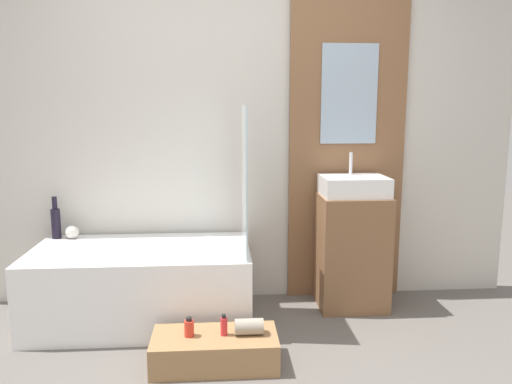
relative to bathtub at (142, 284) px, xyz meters
name	(u,v)px	position (x,y,z in m)	size (l,w,h in m)	color
wall_tiled_back	(233,125)	(0.63, 0.43, 1.04)	(4.20, 0.06, 2.60)	beige
wall_wood_accent	(348,124)	(1.47, 0.38, 1.05)	(0.86, 0.04, 2.60)	brown
bathtub	(142,284)	(0.00, 0.00, 0.00)	(1.44, 0.77, 0.51)	white
glass_shower_screen	(245,180)	(0.69, -0.09, 0.72)	(0.01, 0.54, 0.93)	silver
wooden_step_bench	(215,350)	(0.49, -0.62, -0.17)	(0.70, 0.34, 0.18)	#997047
vanity_cabinet	(352,251)	(1.47, 0.16, 0.15)	(0.48, 0.41, 0.82)	brown
sink	(354,186)	(1.47, 0.16, 0.63)	(0.45, 0.36, 0.29)	white
vase_tall_dark	(56,221)	(-0.64, 0.30, 0.37)	(0.06, 0.06, 0.30)	black
vase_round_light	(72,232)	(-0.52, 0.29, 0.30)	(0.09, 0.09, 0.09)	silver
bottle_soap_primary	(189,328)	(0.35, -0.62, -0.03)	(0.05, 0.05, 0.11)	red
bottle_soap_secondary	(224,326)	(0.54, -0.62, -0.03)	(0.04, 0.04, 0.12)	red
towel_roll	(249,327)	(0.68, -0.62, -0.03)	(0.09, 0.09, 0.16)	gray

